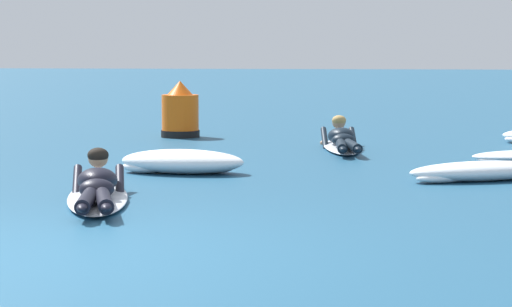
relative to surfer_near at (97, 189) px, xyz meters
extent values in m
plane|color=navy|center=(0.35, 7.52, -0.13)|extent=(120.00, 120.00, 0.00)
ellipsoid|color=silver|center=(-0.02, 0.08, -0.10)|extent=(1.20, 2.46, 0.07)
ellipsoid|color=silver|center=(-0.32, 1.18, -0.09)|extent=(0.26, 0.25, 0.06)
ellipsoid|color=black|center=(-0.03, 0.13, 0.07)|extent=(0.57, 0.79, 0.35)
ellipsoid|color=black|center=(0.07, -0.27, 0.04)|extent=(0.40, 0.36, 0.20)
cylinder|color=black|center=(0.14, -0.83, 0.01)|extent=(0.30, 0.82, 0.14)
ellipsoid|color=black|center=(0.22, -1.22, 0.01)|extent=(0.15, 0.24, 0.08)
cylinder|color=black|center=(0.30, -0.78, 0.01)|extent=(0.39, 0.81, 0.14)
ellipsoid|color=black|center=(0.42, -1.17, 0.01)|extent=(0.15, 0.24, 0.08)
cylinder|color=black|center=(-0.35, 0.45, -0.01)|extent=(0.24, 0.60, 0.34)
sphere|color=tan|center=(-0.45, 0.82, -0.11)|extent=(0.09, 0.09, 0.09)
cylinder|color=black|center=(0.08, 0.54, -0.01)|extent=(0.24, 0.60, 0.34)
sphere|color=tan|center=(-0.02, 0.90, -0.11)|extent=(0.09, 0.09, 0.09)
sphere|color=tan|center=(-0.14, 0.53, 0.25)|extent=(0.21, 0.21, 0.21)
ellipsoid|color=black|center=(-0.14, 0.51, 0.28)|extent=(0.26, 0.25, 0.16)
ellipsoid|color=silver|center=(2.16, 5.57, -0.10)|extent=(0.82, 2.34, 0.07)
ellipsoid|color=silver|center=(2.01, 6.66, -0.09)|extent=(0.21, 0.22, 0.06)
ellipsoid|color=black|center=(2.15, 5.62, 0.07)|extent=(0.48, 0.70, 0.34)
ellipsoid|color=black|center=(2.21, 5.25, 0.04)|extent=(0.37, 0.32, 0.20)
cylinder|color=black|center=(2.21, 4.66, 0.01)|extent=(0.21, 0.88, 0.14)
ellipsoid|color=black|center=(2.24, 4.22, 0.01)|extent=(0.13, 0.23, 0.08)
cylinder|color=black|center=(2.36, 4.68, 0.01)|extent=(0.31, 0.88, 0.14)
ellipsoid|color=black|center=(2.45, 4.25, 0.01)|extent=(0.13, 0.23, 0.08)
cylinder|color=black|center=(1.89, 5.95, -0.01)|extent=(0.17, 0.62, 0.35)
sphere|color=tan|center=(1.83, 6.34, -0.11)|extent=(0.09, 0.09, 0.09)
cylinder|color=black|center=(2.33, 5.99, -0.01)|extent=(0.17, 0.62, 0.35)
sphere|color=tan|center=(2.28, 6.36, -0.11)|extent=(0.09, 0.09, 0.09)
sphere|color=tan|center=(2.10, 6.00, 0.25)|extent=(0.21, 0.21, 0.21)
ellipsoid|color=#AD894C|center=(2.11, 5.98, 0.28)|extent=(0.25, 0.23, 0.16)
ellipsoid|color=white|center=(4.32, 4.13, -0.09)|extent=(0.65, 0.49, 0.08)
ellipsoid|color=white|center=(0.37, 2.38, 0.01)|extent=(1.60, 0.86, 0.29)
ellipsoid|color=white|center=(0.76, 2.45, -0.03)|extent=(0.66, 0.57, 0.21)
ellipsoid|color=white|center=(-0.10, 2.36, -0.05)|extent=(0.60, 0.43, 0.16)
ellipsoid|color=white|center=(3.95, 2.16, -0.02)|extent=(1.90, 1.19, 0.23)
ellipsoid|color=white|center=(3.46, 1.90, -0.07)|extent=(0.71, 0.55, 0.12)
cylinder|color=#EA5B0F|center=(-0.69, 7.36, 0.23)|extent=(0.64, 0.64, 0.73)
cone|color=#EA5B0F|center=(-0.69, 7.36, 0.72)|extent=(0.44, 0.44, 0.24)
cylinder|color=black|center=(-0.69, 7.36, -0.07)|extent=(0.67, 0.67, 0.12)
camera|label=1|loc=(2.83, -9.54, 1.38)|focal=70.27mm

